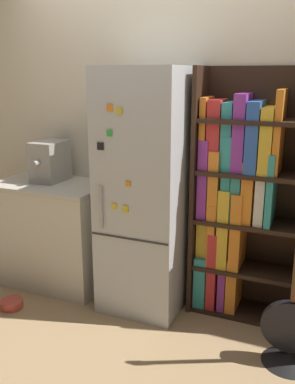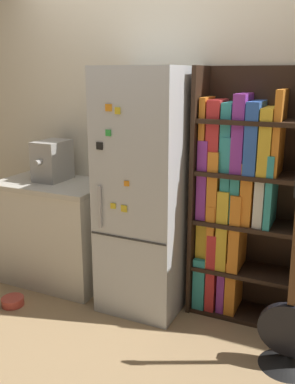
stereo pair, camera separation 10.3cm
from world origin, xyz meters
TOP-DOWN VIEW (x-y plane):
  - ground_plane at (0.00, 0.00)m, footprint 16.00×16.00m
  - wall_back at (0.00, 0.47)m, footprint 8.00×0.05m
  - refrigerator at (-0.00, 0.15)m, footprint 0.59×0.63m
  - bookshelf at (0.69, 0.31)m, footprint 0.97×0.34m
  - kitchen_counter at (-0.85, 0.17)m, footprint 0.91×0.58m
  - espresso_machine at (-0.89, 0.22)m, footprint 0.22×0.36m
  - guitar at (1.10, -0.20)m, footprint 0.37×0.33m
  - pet_bowl at (-0.90, -0.35)m, footprint 0.17×0.17m

SIDE VIEW (x-z plane):
  - ground_plane at x=0.00m, z-range 0.00..0.00m
  - pet_bowl at x=-0.90m, z-range 0.00..0.07m
  - guitar at x=1.10m, z-range -0.43..0.78m
  - kitchen_counter at x=-0.85m, z-range 0.00..0.87m
  - bookshelf at x=0.69m, z-range -0.02..1.75m
  - refrigerator at x=0.00m, z-range 0.00..1.77m
  - espresso_machine at x=-0.89m, z-range 0.87..1.19m
  - wall_back at x=0.00m, z-range 0.00..2.60m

